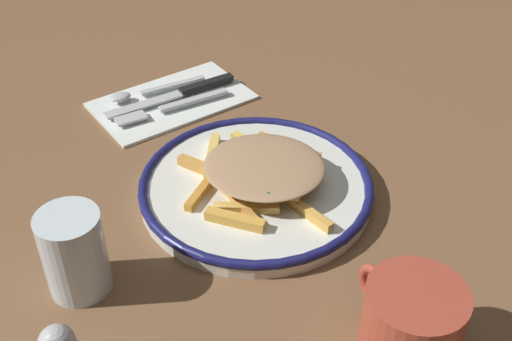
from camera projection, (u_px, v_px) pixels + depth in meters
name	position (u px, v px, depth m)	size (l,w,h in m)	color
ground_plane	(256.00, 194.00, 0.80)	(2.60, 2.60, 0.00)	brown
plate	(256.00, 186.00, 0.79)	(0.29, 0.29, 0.02)	silver
fries_heap	(258.00, 172.00, 0.78)	(0.23, 0.21, 0.03)	#D8893C
napkin	(172.00, 100.00, 0.97)	(0.14, 0.23, 0.01)	white
fork	(173.00, 106.00, 0.94)	(0.03, 0.18, 0.01)	silver
knife	(183.00, 92.00, 0.97)	(0.02, 0.21, 0.01)	black
spoon	(141.00, 92.00, 0.97)	(0.03, 0.15, 0.01)	silver
water_glass	(74.00, 253.00, 0.65)	(0.07, 0.07, 0.10)	silver
coffee_mug	(411.00, 323.00, 0.59)	(0.12, 0.09, 0.08)	#AD4431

